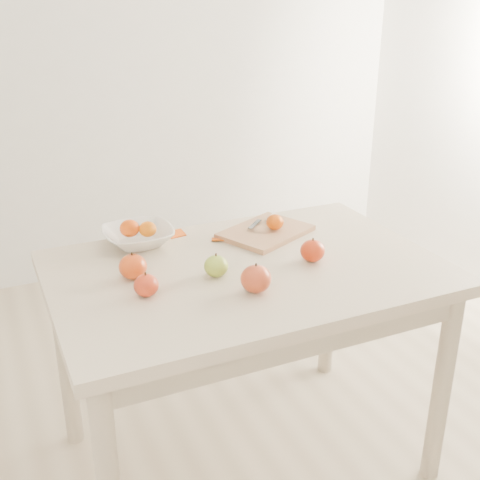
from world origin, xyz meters
name	(u,v)px	position (x,y,z in m)	size (l,w,h in m)	color
ground	(246,455)	(0.00, 0.00, 0.00)	(3.50, 3.50, 0.00)	#C6B293
table	(246,295)	(0.00, 0.00, 0.65)	(1.20, 0.80, 0.75)	beige
cutting_board	(266,232)	(0.17, 0.21, 0.76)	(0.30, 0.22, 0.02)	#AE7E57
board_tangerine	(275,222)	(0.20, 0.20, 0.80)	(0.06, 0.06, 0.05)	#C95707
fruit_bowl	(138,236)	(-0.26, 0.31, 0.78)	(0.23, 0.23, 0.06)	white
bowl_tangerine_near	(130,228)	(-0.28, 0.32, 0.81)	(0.07, 0.07, 0.06)	#D15207
bowl_tangerine_far	(148,229)	(-0.23, 0.30, 0.81)	(0.06, 0.06, 0.05)	#D76307
orange_peel_a	(176,235)	(-0.12, 0.33, 0.75)	(0.06, 0.04, 0.00)	#E0530F
orange_peel_b	(218,240)	(0.00, 0.23, 0.75)	(0.04, 0.04, 0.00)	#CF510E
paring_knife	(269,219)	(0.22, 0.28, 0.78)	(0.15, 0.10, 0.01)	silver
apple_green	(216,266)	(-0.11, -0.02, 0.78)	(0.07, 0.07, 0.07)	olive
apple_red_c	(256,279)	(-0.05, -0.16, 0.79)	(0.09, 0.09, 0.08)	maroon
apple_red_a	(133,267)	(-0.34, 0.06, 0.79)	(0.08, 0.08, 0.08)	#9D0B09
apple_red_b	(146,285)	(-0.34, -0.06, 0.78)	(0.07, 0.07, 0.06)	maroon
apple_red_e	(313,251)	(0.21, -0.05, 0.79)	(0.08, 0.08, 0.07)	#9F0C0B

